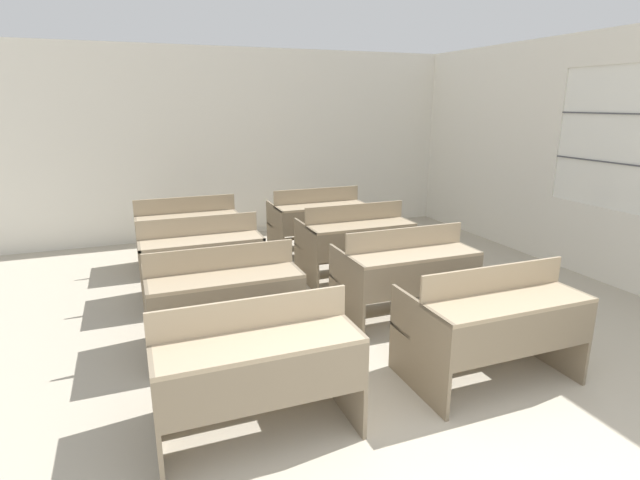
{
  "coord_description": "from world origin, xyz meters",
  "views": [
    {
      "loc": [
        -1.67,
        -1.21,
        2.07
      ],
      "look_at": [
        0.03,
        3.17,
        0.77
      ],
      "focal_mm": 28.0,
      "sensor_mm": 36.0,
      "label": 1
    }
  ],
  "objects_px": {
    "bench_front_right": "(492,322)",
    "bench_second_left": "(223,296)",
    "bench_third_right": "(355,240)",
    "bench_front_left": "(254,364)",
    "bench_back_right": "(318,219)",
    "bench_second_right": "(405,272)",
    "bench_back_left": "(187,231)",
    "bench_third_left": "(201,256)"
  },
  "relations": [
    {
      "from": "bench_front_right",
      "to": "bench_second_left",
      "type": "bearing_deg",
      "value": 145.31
    },
    {
      "from": "bench_third_right",
      "to": "bench_front_left",
      "type": "bearing_deg",
      "value": -127.11
    },
    {
      "from": "bench_second_left",
      "to": "bench_back_right",
      "type": "bearing_deg",
      "value": 53.66
    },
    {
      "from": "bench_back_right",
      "to": "bench_second_right",
      "type": "bearing_deg",
      "value": -90.23
    },
    {
      "from": "bench_back_left",
      "to": "bench_back_right",
      "type": "height_order",
      "value": "same"
    },
    {
      "from": "bench_third_right",
      "to": "bench_back_right",
      "type": "xyz_separation_m",
      "value": [
        -0.02,
        1.21,
        0.0
      ]
    },
    {
      "from": "bench_front_right",
      "to": "bench_second_right",
      "type": "height_order",
      "value": "same"
    },
    {
      "from": "bench_third_right",
      "to": "bench_back_left",
      "type": "xyz_separation_m",
      "value": [
        -1.82,
        1.19,
        0.0
      ]
    },
    {
      "from": "bench_front_left",
      "to": "bench_back_left",
      "type": "xyz_separation_m",
      "value": [
        0.02,
        3.62,
        0.0
      ]
    },
    {
      "from": "bench_front_right",
      "to": "bench_back_left",
      "type": "distance_m",
      "value": 4.07
    },
    {
      "from": "bench_back_right",
      "to": "bench_back_left",
      "type": "bearing_deg",
      "value": -179.4
    },
    {
      "from": "bench_second_right",
      "to": "bench_third_left",
      "type": "distance_m",
      "value": 2.17
    },
    {
      "from": "bench_second_right",
      "to": "bench_back_right",
      "type": "height_order",
      "value": "same"
    },
    {
      "from": "bench_second_left",
      "to": "bench_back_left",
      "type": "bearing_deg",
      "value": 90.31
    },
    {
      "from": "bench_second_left",
      "to": "bench_back_right",
      "type": "distance_m",
      "value": 3.01
    },
    {
      "from": "bench_front_left",
      "to": "bench_second_left",
      "type": "xyz_separation_m",
      "value": [
        0.03,
        1.21,
        0.0
      ]
    },
    {
      "from": "bench_second_left",
      "to": "bench_back_right",
      "type": "xyz_separation_m",
      "value": [
        1.78,
        2.42,
        0.0
      ]
    },
    {
      "from": "bench_second_right",
      "to": "bench_third_right",
      "type": "distance_m",
      "value": 1.22
    },
    {
      "from": "bench_front_left",
      "to": "bench_second_right",
      "type": "distance_m",
      "value": 2.17
    },
    {
      "from": "bench_front_left",
      "to": "bench_front_right",
      "type": "bearing_deg",
      "value": -0.98
    },
    {
      "from": "bench_second_left",
      "to": "bench_back_right",
      "type": "relative_size",
      "value": 1.0
    },
    {
      "from": "bench_second_left",
      "to": "bench_third_left",
      "type": "height_order",
      "value": "same"
    },
    {
      "from": "bench_third_left",
      "to": "bench_third_right",
      "type": "height_order",
      "value": "same"
    },
    {
      "from": "bench_third_left",
      "to": "bench_back_left",
      "type": "xyz_separation_m",
      "value": [
        0.0,
        1.19,
        0.0
      ]
    },
    {
      "from": "bench_front_right",
      "to": "bench_second_left",
      "type": "xyz_separation_m",
      "value": [
        -1.8,
        1.24,
        0.0
      ]
    },
    {
      "from": "bench_second_left",
      "to": "bench_third_left",
      "type": "xyz_separation_m",
      "value": [
        -0.01,
        1.22,
        0.0
      ]
    },
    {
      "from": "bench_third_left",
      "to": "bench_back_right",
      "type": "relative_size",
      "value": 1.0
    },
    {
      "from": "bench_back_left",
      "to": "bench_back_right",
      "type": "bearing_deg",
      "value": 0.6
    },
    {
      "from": "bench_front_left",
      "to": "bench_third_right",
      "type": "bearing_deg",
      "value": 52.89
    },
    {
      "from": "bench_second_left",
      "to": "bench_third_right",
      "type": "bearing_deg",
      "value": 33.93
    },
    {
      "from": "bench_front_left",
      "to": "bench_back_right",
      "type": "height_order",
      "value": "same"
    },
    {
      "from": "bench_second_left",
      "to": "bench_third_left",
      "type": "distance_m",
      "value": 1.22
    },
    {
      "from": "bench_front_left",
      "to": "bench_third_right",
      "type": "xyz_separation_m",
      "value": [
        1.84,
        2.43,
        0.0
      ]
    },
    {
      "from": "bench_front_right",
      "to": "bench_back_left",
      "type": "relative_size",
      "value": 1.0
    },
    {
      "from": "bench_third_left",
      "to": "bench_second_left",
      "type": "bearing_deg",
      "value": -89.38
    },
    {
      "from": "bench_second_left",
      "to": "bench_second_right",
      "type": "relative_size",
      "value": 1.0
    },
    {
      "from": "bench_front_right",
      "to": "bench_third_left",
      "type": "distance_m",
      "value": 3.06
    },
    {
      "from": "bench_third_left",
      "to": "bench_third_right",
      "type": "bearing_deg",
      "value": -0.12
    },
    {
      "from": "bench_second_left",
      "to": "bench_back_left",
      "type": "relative_size",
      "value": 1.0
    },
    {
      "from": "bench_second_right",
      "to": "bench_back_left",
      "type": "relative_size",
      "value": 1.0
    },
    {
      "from": "bench_second_right",
      "to": "bench_third_right",
      "type": "xyz_separation_m",
      "value": [
        0.03,
        1.22,
        0.0
      ]
    },
    {
      "from": "bench_second_left",
      "to": "bench_back_left",
      "type": "distance_m",
      "value": 2.41
    }
  ]
}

